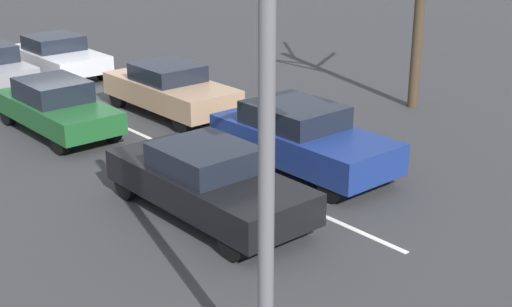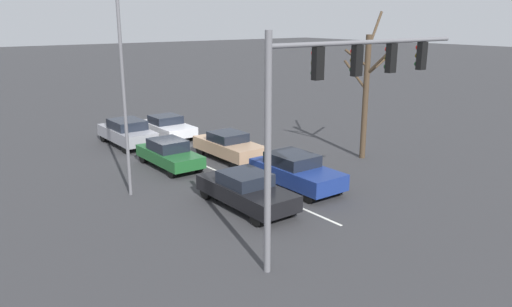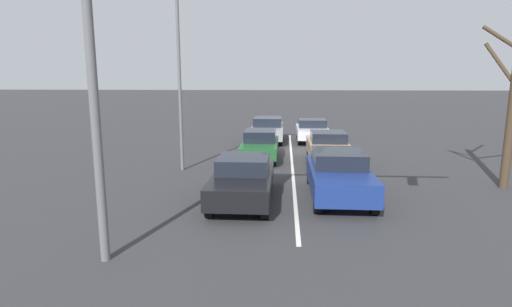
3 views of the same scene
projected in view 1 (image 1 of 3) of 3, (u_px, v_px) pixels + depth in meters
ground_plane at (67, 102)px, 21.87m from camera, size 240.00×240.00×0.00m
lane_stripe_left_divider at (127, 128)px, 19.38m from camera, size 0.12×19.00×0.01m
car_black_midlane_front at (207, 180)px, 13.91m from camera, size 1.84×4.66×1.43m
car_navy_leftlane_front at (301, 137)px, 16.23m from camera, size 1.90×4.51×1.53m
car_tan_leftlane_second at (170, 89)px, 20.40m from camera, size 1.81×4.49×1.45m
car_darkgreen_midlane_second at (56, 106)px, 18.81m from camera, size 1.70×4.29×1.43m
car_silver_leftlane_third at (57, 55)px, 24.83m from camera, size 1.94×4.24×1.39m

